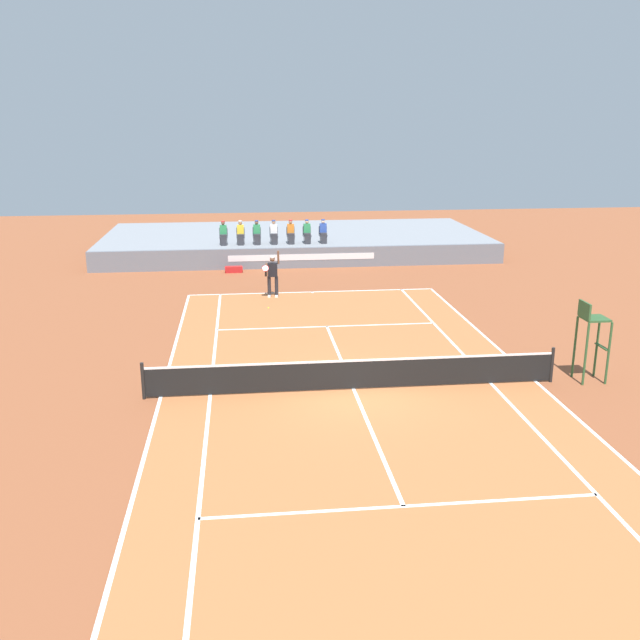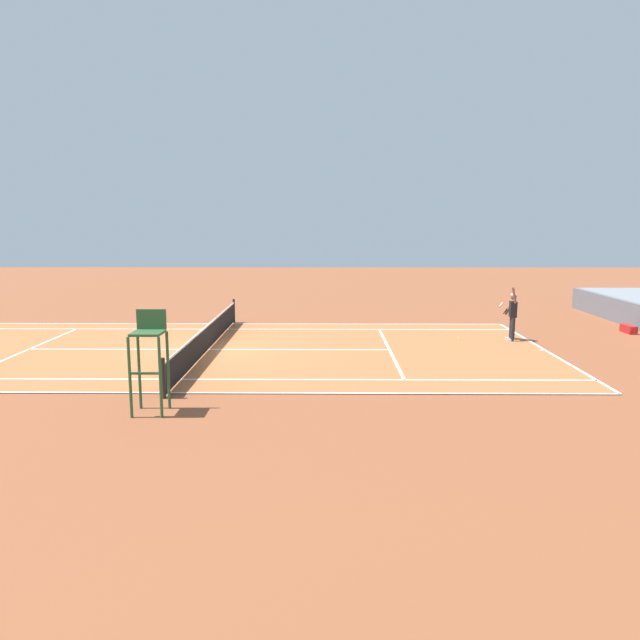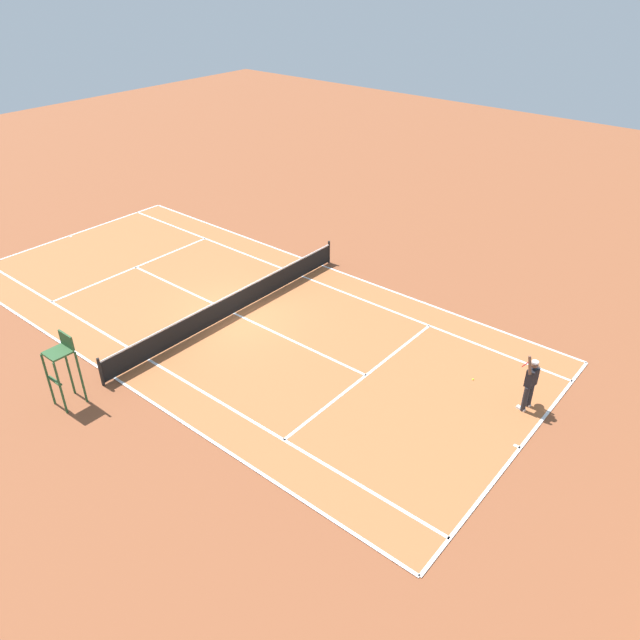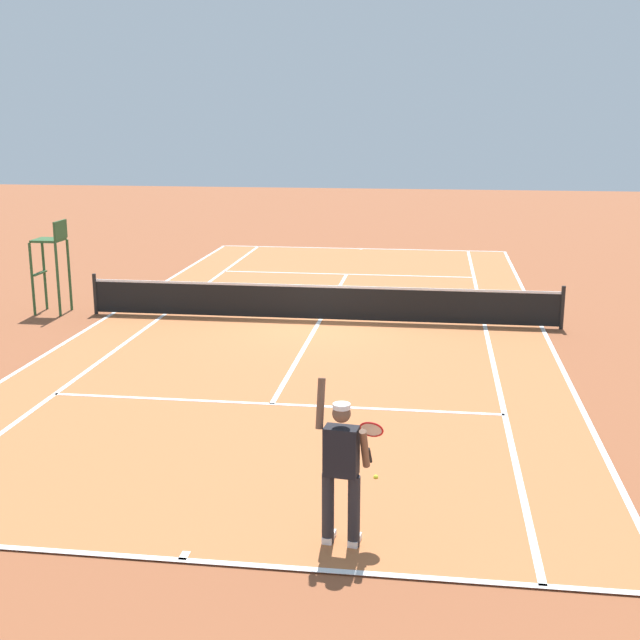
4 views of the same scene
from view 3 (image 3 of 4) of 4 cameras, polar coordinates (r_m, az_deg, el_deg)
ground_plane at (r=24.39m, az=-7.96°, el=0.56°), size 80.00×80.00×0.00m
court at (r=24.39m, az=-7.96°, el=0.58°), size 11.08×23.88×0.03m
net at (r=24.13m, az=-8.05°, el=1.63°), size 11.98×0.10×1.07m
tennis_player at (r=19.89m, az=18.96°, el=-5.55°), size 0.80×0.62×2.08m
tennis_ball at (r=21.18m, az=14.05°, el=-5.38°), size 0.07×0.07×0.07m
umpire_chair at (r=20.33m, az=-22.82°, el=-3.59°), size 0.77×0.77×2.44m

